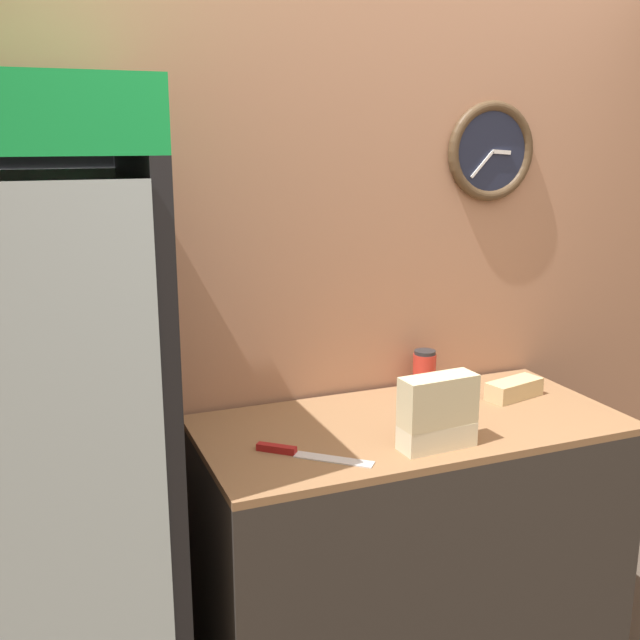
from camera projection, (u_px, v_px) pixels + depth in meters
wall_back at (365, 272)px, 2.76m from camera, size 5.20×0.09×2.70m
prep_counter at (408, 543)px, 2.62m from camera, size 1.43×0.68×0.91m
beverage_cooler at (37, 419)px, 2.08m from camera, size 0.67×0.70×1.98m
sandwich_stack_bottom at (437, 436)px, 2.29m from camera, size 0.25×0.10×0.08m
sandwich_stack_middle at (438, 412)px, 2.27m from camera, size 0.25×0.11×0.08m
sandwich_stack_top at (439, 388)px, 2.25m from camera, size 0.25×0.11×0.08m
sandwich_flat_left at (514, 389)px, 2.73m from camera, size 0.24×0.14×0.07m
chefs_knife at (298, 453)px, 2.24m from camera, size 0.30×0.26×0.02m
condiment_jar at (424, 370)px, 2.81m from camera, size 0.09×0.09×0.15m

